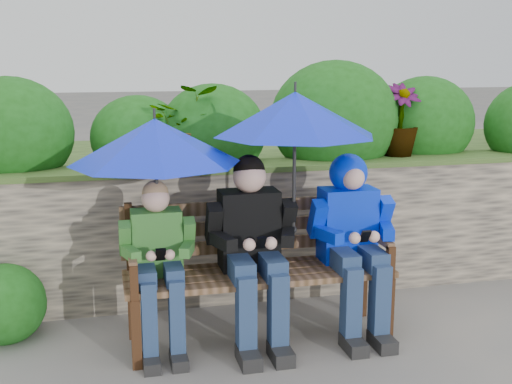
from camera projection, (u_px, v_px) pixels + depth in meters
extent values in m
plane|color=#5E5E5E|center=(260.00, 334.00, 4.29)|extent=(60.00, 60.00, 0.00)
cube|color=#48423C|center=(236.00, 232.00, 4.90)|extent=(8.00, 0.40, 1.00)
cube|color=#2A3C1A|center=(236.00, 167.00, 4.79)|extent=(8.00, 0.42, 0.04)
cube|color=#2A3C1A|center=(210.00, 201.00, 6.04)|extent=(8.00, 2.00, 0.96)
ellipsoid|color=#164C11|center=(10.00, 133.00, 4.63)|extent=(0.91, 0.73, 0.82)
ellipsoid|color=#164C11|center=(138.00, 137.00, 4.87)|extent=(0.71, 0.57, 0.64)
ellipsoid|color=#164C11|center=(213.00, 132.00, 4.90)|extent=(0.82, 0.66, 0.74)
ellipsoid|color=#164C11|center=(335.00, 120.00, 5.17)|extent=(1.06, 0.84, 0.95)
ellipsoid|color=#164C11|center=(424.00, 123.00, 5.45)|extent=(0.88, 0.70, 0.79)
sphere|color=#CD7695|center=(250.00, 146.00, 4.89)|extent=(0.14, 0.14, 0.14)
sphere|color=#CD7695|center=(439.00, 139.00, 5.25)|extent=(0.14, 0.14, 0.14)
imported|color=#164C11|center=(185.00, 124.00, 4.74)|extent=(0.53, 0.46, 0.59)
imported|color=#164C11|center=(399.00, 120.00, 5.13)|extent=(0.32, 0.32, 0.58)
sphere|color=#164C11|center=(5.00, 304.00, 4.20)|extent=(0.54, 0.54, 0.54)
cube|color=#392011|center=(136.00, 334.00, 3.77)|extent=(0.06, 0.06, 0.43)
cube|color=#392011|center=(132.00, 307.00, 4.18)|extent=(0.06, 0.06, 0.43)
cube|color=#392011|center=(388.00, 310.00, 4.14)|extent=(0.06, 0.06, 0.43)
cube|color=#392011|center=(362.00, 287.00, 4.55)|extent=(0.06, 0.06, 0.43)
cube|color=brown|center=(267.00, 284.00, 3.94)|extent=(1.72, 0.10, 0.04)
cube|color=brown|center=(262.00, 277.00, 4.06)|extent=(1.72, 0.10, 0.04)
cube|color=brown|center=(257.00, 271.00, 4.17)|extent=(1.72, 0.10, 0.04)
cube|color=brown|center=(253.00, 265.00, 4.29)|extent=(1.72, 0.10, 0.04)
cube|color=#392011|center=(129.00, 239.00, 4.10)|extent=(0.05, 0.05, 0.48)
cube|color=brown|center=(131.00, 255.00, 3.89)|extent=(0.05, 0.45, 0.04)
cube|color=#392011|center=(134.00, 283.00, 3.70)|extent=(0.05, 0.05, 0.21)
cube|color=#392011|center=(363.00, 224.00, 4.47)|extent=(0.05, 0.05, 0.48)
cube|color=brown|center=(377.00, 237.00, 4.26)|extent=(0.05, 0.45, 0.04)
cube|color=#392011|center=(390.00, 262.00, 4.07)|extent=(0.05, 0.05, 0.21)
cube|color=brown|center=(251.00, 245.00, 4.32)|extent=(1.72, 0.03, 0.09)
cube|color=brown|center=(251.00, 226.00, 4.29)|extent=(1.72, 0.03, 0.09)
cube|color=brown|center=(251.00, 206.00, 4.26)|extent=(1.72, 0.03, 0.09)
cube|color=#418532|center=(157.00, 242.00, 4.01)|extent=(0.31, 0.18, 0.42)
sphere|color=#E0AC99|center=(156.00, 199.00, 3.93)|extent=(0.17, 0.17, 0.17)
sphere|color=#A17950|center=(155.00, 193.00, 3.94)|extent=(0.16, 0.16, 0.16)
cube|color=navy|center=(146.00, 274.00, 3.89)|extent=(0.11, 0.29, 0.11)
cube|color=navy|center=(149.00, 324.00, 3.80)|extent=(0.09, 0.10, 0.52)
cube|color=black|center=(151.00, 363.00, 3.80)|extent=(0.10, 0.20, 0.07)
cube|color=navy|center=(173.00, 272.00, 3.92)|extent=(0.11, 0.29, 0.11)
cube|color=navy|center=(177.00, 321.00, 3.84)|extent=(0.09, 0.10, 0.52)
cube|color=black|center=(179.00, 360.00, 3.84)|extent=(0.10, 0.20, 0.07)
cube|color=#418532|center=(125.00, 238.00, 3.91)|extent=(0.07, 0.17, 0.23)
cube|color=#418532|center=(131.00, 253.00, 3.82)|extent=(0.12, 0.19, 0.06)
sphere|color=#E0AC99|center=(151.00, 256.00, 3.77)|extent=(0.06, 0.06, 0.06)
cube|color=#418532|center=(189.00, 234.00, 4.00)|extent=(0.07, 0.17, 0.23)
cube|color=#418532|center=(187.00, 249.00, 3.90)|extent=(0.12, 0.19, 0.06)
sphere|color=#E0AC99|center=(170.00, 255.00, 3.79)|extent=(0.06, 0.06, 0.06)
cube|color=black|center=(161.00, 254.00, 3.77)|extent=(0.06, 0.07, 0.09)
cube|color=black|center=(249.00, 229.00, 4.14)|extent=(0.38, 0.22, 0.51)
sphere|color=#E0AC99|center=(249.00, 176.00, 4.05)|extent=(0.21, 0.21, 0.21)
sphere|color=black|center=(249.00, 170.00, 4.05)|extent=(0.20, 0.20, 0.20)
cube|color=navy|center=(240.00, 267.00, 3.99)|extent=(0.13, 0.36, 0.13)
cube|color=navy|center=(246.00, 318.00, 3.87)|extent=(0.11, 0.12, 0.54)
cube|color=black|center=(249.00, 357.00, 3.86)|extent=(0.12, 0.24, 0.09)
cube|color=navy|center=(271.00, 264.00, 4.03)|extent=(0.13, 0.36, 0.13)
cube|color=navy|center=(278.00, 315.00, 3.92)|extent=(0.11, 0.12, 0.54)
cube|color=black|center=(281.00, 354.00, 3.90)|extent=(0.12, 0.24, 0.09)
cube|color=black|center=(214.00, 224.00, 4.02)|extent=(0.09, 0.20, 0.28)
cube|color=black|center=(223.00, 242.00, 3.90)|extent=(0.14, 0.24, 0.08)
sphere|color=#E0AC99|center=(249.00, 245.00, 3.84)|extent=(0.08, 0.08, 0.08)
cube|color=black|center=(287.00, 219.00, 4.13)|extent=(0.09, 0.20, 0.28)
cube|color=black|center=(288.00, 237.00, 4.00)|extent=(0.14, 0.24, 0.08)
sphere|color=#E0AC99|center=(271.00, 243.00, 3.87)|extent=(0.08, 0.08, 0.08)
cube|color=black|center=(260.00, 243.00, 3.84)|extent=(0.06, 0.07, 0.09)
cube|color=#0039C7|center=(347.00, 224.00, 4.30)|extent=(0.37, 0.21, 0.49)
sphere|color=#E0AC99|center=(350.00, 175.00, 4.21)|extent=(0.20, 0.20, 0.20)
sphere|color=#0039C7|center=(348.00, 173.00, 4.23)|extent=(0.25, 0.25, 0.25)
sphere|color=#E0AC99|center=(353.00, 178.00, 4.16)|extent=(0.15, 0.15, 0.15)
cube|color=navy|center=(342.00, 259.00, 4.15)|extent=(0.13, 0.34, 0.13)
cube|color=navy|center=(351.00, 308.00, 4.04)|extent=(0.11, 0.12, 0.53)
cube|color=black|center=(354.00, 345.00, 4.03)|extent=(0.12, 0.24, 0.09)
cube|color=navy|center=(370.00, 257.00, 4.19)|extent=(0.13, 0.34, 0.13)
cube|color=navy|center=(379.00, 305.00, 4.09)|extent=(0.11, 0.12, 0.53)
cube|color=black|center=(382.00, 342.00, 4.07)|extent=(0.12, 0.24, 0.09)
cube|color=#0039C7|center=(317.00, 219.00, 4.18)|extent=(0.09, 0.20, 0.27)
cube|color=#0039C7|center=(329.00, 235.00, 4.07)|extent=(0.14, 0.23, 0.08)
sphere|color=#E0AC99|center=(355.00, 238.00, 4.01)|extent=(0.08, 0.08, 0.08)
cube|color=#0039C7|center=(383.00, 215.00, 4.28)|extent=(0.09, 0.20, 0.27)
cube|color=#0039C7|center=(387.00, 231.00, 4.16)|extent=(0.14, 0.23, 0.08)
sphere|color=#E0AC99|center=(374.00, 237.00, 4.04)|extent=(0.08, 0.08, 0.08)
cube|color=black|center=(365.00, 236.00, 4.01)|extent=(0.06, 0.07, 0.09)
cone|color=#0C23DB|center=(155.00, 141.00, 3.84)|extent=(1.04, 1.04, 0.27)
cylinder|color=black|center=(154.00, 113.00, 3.80)|extent=(0.02, 0.02, 0.06)
cylinder|color=black|center=(157.00, 191.00, 3.90)|extent=(0.02, 0.02, 0.61)
sphere|color=black|center=(158.00, 239.00, 3.96)|extent=(0.04, 0.04, 0.04)
cone|color=#0C23DB|center=(295.00, 114.00, 3.95)|extent=(1.03, 1.03, 0.27)
cylinder|color=black|center=(295.00, 87.00, 3.92)|extent=(0.02, 0.02, 0.06)
cylinder|color=black|center=(294.00, 173.00, 4.03)|extent=(0.02, 0.02, 0.74)
sphere|color=black|center=(293.00, 230.00, 4.11)|extent=(0.04, 0.04, 0.04)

